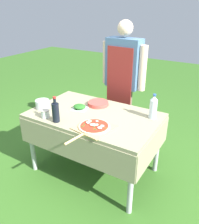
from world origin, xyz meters
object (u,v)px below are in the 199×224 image
at_px(herb_container, 80,107).
at_px(mixing_tub, 43,104).
at_px(prep_table, 94,122).
at_px(pizza_on_peel, 94,127).
at_px(sauce_jar, 45,114).
at_px(oil_bottle, 56,112).
at_px(person_cook, 123,76).
at_px(water_bottle, 153,107).
at_px(plate_stack, 98,103).

relative_size(herb_container, mixing_tub, 1.26).
relative_size(prep_table, pizza_on_peel, 2.42).
bearing_deg(sauce_jar, herb_container, 62.91).
xyz_separation_m(prep_table, oil_bottle, (-0.23, -0.33, 0.20)).
distance_m(pizza_on_peel, herb_container, 0.47).
bearing_deg(sauce_jar, oil_bottle, -4.93).
relative_size(pizza_on_peel, herb_container, 2.90).
bearing_deg(oil_bottle, mixing_tub, 153.57).
bearing_deg(mixing_tub, person_cook, 59.34).
relative_size(person_cook, pizza_on_peel, 2.89).
bearing_deg(oil_bottle, pizza_on_peel, 9.94).
height_order(pizza_on_peel, water_bottle, water_bottle).
bearing_deg(person_cook, sauce_jar, 75.59).
height_order(herb_container, plate_stack, herb_container).
relative_size(pizza_on_peel, sauce_jar, 6.24).
bearing_deg(plate_stack, pizza_on_peel, -62.87).
relative_size(water_bottle, plate_stack, 1.08).
relative_size(pizza_on_peel, water_bottle, 2.16).
height_order(person_cook, plate_stack, person_cook).
distance_m(oil_bottle, sauce_jar, 0.17).
xyz_separation_m(prep_table, herb_container, (-0.21, 0.03, 0.12)).
distance_m(oil_bottle, mixing_tub, 0.38).
height_order(oil_bottle, water_bottle, oil_bottle).
bearing_deg(mixing_tub, prep_table, 16.20).
bearing_deg(plate_stack, prep_table, -68.48).
bearing_deg(sauce_jar, person_cook, 71.65).
relative_size(person_cook, mixing_tub, 10.60).
bearing_deg(pizza_on_peel, mixing_tub, -179.31).
bearing_deg(pizza_on_peel, prep_table, 129.95).
bearing_deg(pizza_on_peel, sauce_jar, -165.75).
bearing_deg(person_cook, prep_table, 96.59).
xyz_separation_m(oil_bottle, herb_container, (0.02, 0.36, -0.08)).
xyz_separation_m(herb_container, mixing_tub, (-0.36, -0.19, 0.02)).
bearing_deg(herb_container, prep_table, -7.36).
height_order(water_bottle, herb_container, water_bottle).
xyz_separation_m(oil_bottle, mixing_tub, (-0.34, 0.17, -0.06)).
xyz_separation_m(person_cook, herb_container, (-0.17, -0.71, -0.20)).
bearing_deg(pizza_on_peel, person_cook, 109.57).
xyz_separation_m(oil_bottle, plate_stack, (0.14, 0.56, -0.08)).
relative_size(mixing_tub, plate_stack, 0.63).
bearing_deg(prep_table, water_bottle, 22.65).
height_order(pizza_on_peel, mixing_tub, mixing_tub).
bearing_deg(plate_stack, person_cook, 83.97).
bearing_deg(person_cook, pizza_on_peel, 105.03).
bearing_deg(person_cook, oil_bottle, 83.59).
xyz_separation_m(prep_table, sauce_jar, (-0.39, -0.32, 0.13)).
bearing_deg(prep_table, pizza_on_peel, -58.52).
distance_m(water_bottle, sauce_jar, 1.09).
bearing_deg(water_bottle, mixing_tub, -160.56).
bearing_deg(pizza_on_peel, water_bottle, 60.25).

